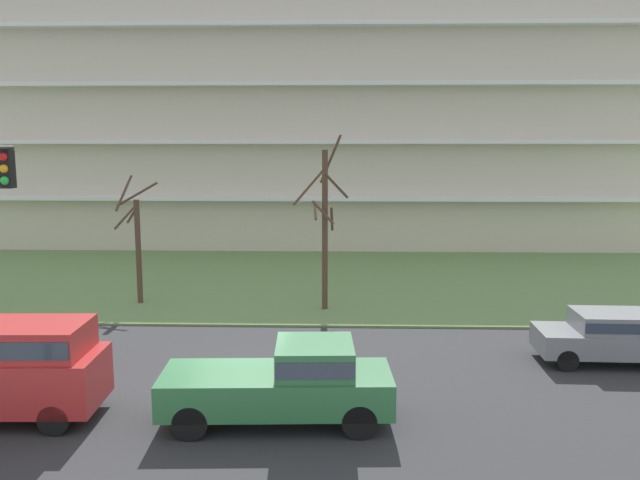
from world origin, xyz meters
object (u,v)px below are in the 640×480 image
at_px(sedan_gray_near_left, 612,335).
at_px(pickup_green_center_right, 287,381).
at_px(tree_left, 137,242).
at_px(tree_center, 325,222).

height_order(sedan_gray_near_left, pickup_green_center_right, pickup_green_center_right).
bearing_deg(sedan_gray_near_left, tree_left, -20.63).
relative_size(tree_left, tree_center, 0.76).
distance_m(sedan_gray_near_left, pickup_green_center_right, 10.44).
bearing_deg(pickup_green_center_right, tree_center, 83.77).
xyz_separation_m(tree_center, pickup_green_center_right, (-0.64, -10.39, -2.51)).
bearing_deg(pickup_green_center_right, sedan_gray_near_left, 22.77).
relative_size(tree_center, pickup_green_center_right, 1.26).
distance_m(tree_center, pickup_green_center_right, 10.71).
height_order(tree_center, pickup_green_center_right, tree_center).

